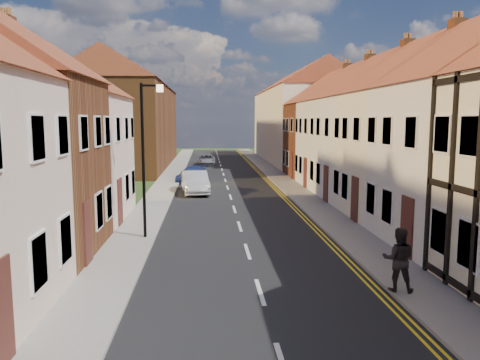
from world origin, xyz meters
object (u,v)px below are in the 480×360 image
object	(u,v)px
lamppost	(145,151)
pedestrian_right	(398,259)
car_distant	(206,160)
car_mid	(195,182)
car_far	(192,174)

from	to	relation	value
lamppost	pedestrian_right	world-z (taller)	lamppost
car_distant	pedestrian_right	distance (m)	37.45
car_mid	car_distant	distance (m)	18.99
car_distant	car_mid	bearing A→B (deg)	-91.89
car_far	car_mid	bearing A→B (deg)	-67.60
lamppost	car_mid	world-z (taller)	lamppost
car_mid	car_distant	size ratio (longest dim) A/B	1.10
lamppost	car_distant	xyz separation A→B (m)	(2.31, 30.65, -2.98)
lamppost	car_mid	distance (m)	12.12
car_distant	lamppost	bearing A→B (deg)	-94.11
car_far	pedestrian_right	world-z (taller)	pedestrian_right
lamppost	pedestrian_right	distance (m)	10.21
pedestrian_right	lamppost	bearing A→B (deg)	-21.44
car_distant	car_far	bearing A→B (deg)	-94.50
car_mid	car_distant	bearing A→B (deg)	81.45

